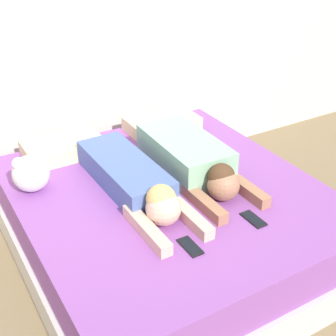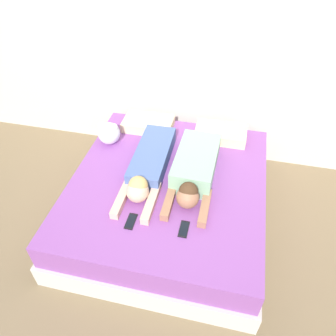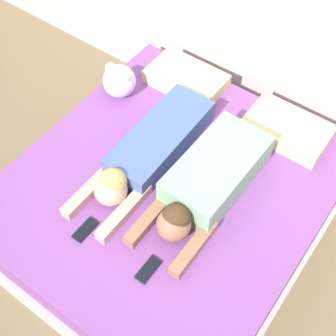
{
  "view_description": "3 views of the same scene",
  "coord_description": "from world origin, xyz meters",
  "views": [
    {
      "loc": [
        -1.23,
        -2.09,
        2.05
      ],
      "look_at": [
        0.0,
        0.0,
        0.65
      ],
      "focal_mm": 50.0,
      "sensor_mm": 36.0,
      "label": 1
    },
    {
      "loc": [
        0.48,
        -2.09,
        2.6
      ],
      "look_at": [
        0.0,
        0.0,
        0.65
      ],
      "focal_mm": 35.0,
      "sensor_mm": 36.0,
      "label": 2
    },
    {
      "loc": [
        0.94,
        -1.29,
        2.83
      ],
      "look_at": [
        0.0,
        0.0,
        0.65
      ],
      "focal_mm": 50.0,
      "sensor_mm": 36.0,
      "label": 3
    }
  ],
  "objects": [
    {
      "name": "ground_plane",
      "position": [
        0.0,
        0.0,
        0.0
      ],
      "size": [
        12.0,
        12.0,
        0.0
      ],
      "primitive_type": "plane",
      "color": "#7F6B4C"
    },
    {
      "name": "person_right",
      "position": [
        0.23,
        0.08,
        0.61
      ],
      "size": [
        0.37,
        0.99,
        0.22
      ],
      "color": "#8CBF99",
      "rests_on": "bed"
    },
    {
      "name": "cell_phone_left",
      "position": [
        -0.18,
        -0.54,
        0.5
      ],
      "size": [
        0.07,
        0.16,
        0.01
      ],
      "color": "black",
      "rests_on": "bed"
    },
    {
      "name": "pillow_head_right",
      "position": [
        0.39,
        0.76,
        0.55
      ],
      "size": [
        0.53,
        0.33,
        0.1
      ],
      "color": "beige",
      "rests_on": "bed"
    },
    {
      "name": "pillow_head_left",
      "position": [
        -0.39,
        0.76,
        0.55
      ],
      "size": [
        0.53,
        0.33,
        0.1
      ],
      "color": "beige",
      "rests_on": "bed"
    },
    {
      "name": "bed",
      "position": [
        0.0,
        0.0,
        0.25
      ],
      "size": [
        1.82,
        1.97,
        0.5
      ],
      "color": "beige",
      "rests_on": "ground_plane"
    },
    {
      "name": "plush_toy",
      "position": [
        -0.71,
        0.42,
        0.62
      ],
      "size": [
        0.23,
        0.23,
        0.24
      ],
      "color": "white",
      "rests_on": "bed"
    },
    {
      "name": "person_left",
      "position": [
        -0.2,
        0.05,
        0.59
      ],
      "size": [
        0.33,
        1.14,
        0.23
      ],
      "color": "#4C66A5",
      "rests_on": "bed"
    },
    {
      "name": "cell_phone_right",
      "position": [
        0.25,
        -0.52,
        0.5
      ],
      "size": [
        0.07,
        0.16,
        0.01
      ],
      "color": "black",
      "rests_on": "bed"
    }
  ]
}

